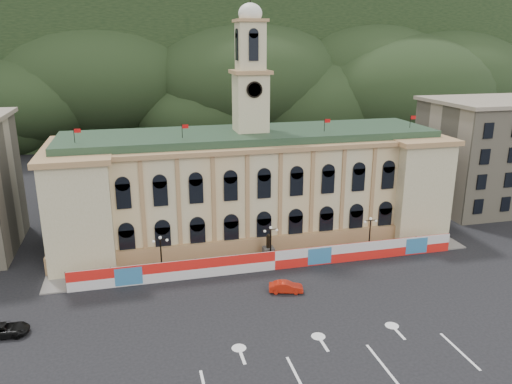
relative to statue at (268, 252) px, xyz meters
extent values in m
plane|color=black|center=(0.00, -18.00, -1.19)|extent=(260.00, 260.00, 0.00)
cube|color=black|center=(0.00, 112.00, 20.81)|extent=(230.00, 70.00, 44.00)
cube|color=#595651|center=(35.00, 92.00, 28.81)|extent=(22.00, 8.00, 14.00)
cube|color=#595651|center=(-48.00, 90.00, 24.81)|extent=(16.00, 7.00, 10.00)
cube|color=beige|center=(0.00, 10.00, 5.81)|extent=(55.00, 15.00, 14.00)
cube|color=#A87F51|center=(0.00, 2.20, 0.01)|extent=(56.00, 0.80, 2.40)
cube|color=#A87F51|center=(0.00, 10.00, 13.11)|extent=(56.20, 16.20, 0.60)
cube|color=#29452E|center=(0.00, 10.00, 13.81)|extent=(53.00, 13.00, 1.20)
cube|color=beige|center=(-23.50, 9.00, 5.81)|extent=(8.00, 17.00, 14.00)
cube|color=beige|center=(23.50, 9.00, 5.81)|extent=(8.00, 17.00, 14.00)
cube|color=beige|center=(0.00, 10.00, 18.41)|extent=(4.40, 4.40, 8.00)
cube|color=#A87F51|center=(0.00, 10.00, 22.61)|extent=(5.20, 5.20, 0.50)
cube|color=beige|center=(0.00, 10.00, 25.91)|extent=(3.60, 3.60, 6.50)
cube|color=#A87F51|center=(0.00, 10.00, 29.31)|extent=(4.20, 4.20, 0.40)
cylinder|color=black|center=(0.00, 7.70, 20.41)|extent=(2.20, 0.20, 2.20)
ellipsoid|color=white|center=(0.00, 10.00, 30.21)|extent=(3.20, 3.20, 2.72)
cube|color=tan|center=(43.00, 13.00, 7.81)|extent=(20.00, 16.00, 18.00)
cube|color=gray|center=(43.00, 13.00, 17.11)|extent=(21.00, 17.00, 0.60)
cube|color=red|center=(0.00, -3.00, 0.06)|extent=(50.00, 0.25, 2.50)
cube|color=teal|center=(-18.00, -3.14, 0.06)|extent=(3.20, 0.05, 2.20)
cube|color=teal|center=(6.00, -3.14, 0.06)|extent=(3.20, 0.05, 2.20)
cube|color=teal|center=(20.00, -3.14, 0.06)|extent=(3.20, 0.05, 2.20)
cube|color=slate|center=(0.00, -0.25, -1.11)|extent=(56.00, 5.50, 0.16)
cube|color=#595651|center=(0.00, 0.00, -0.29)|extent=(1.40, 1.40, 1.80)
cylinder|color=black|center=(0.00, 0.00, 1.41)|extent=(0.60, 0.60, 1.60)
sphere|color=black|center=(0.00, 0.00, 2.31)|extent=(0.44, 0.44, 0.44)
cylinder|color=black|center=(-14.00, -1.00, -1.04)|extent=(0.44, 0.44, 0.30)
cylinder|color=black|center=(-14.00, -1.00, 1.21)|extent=(0.18, 0.18, 4.80)
cube|color=black|center=(-14.00, -1.00, 3.51)|extent=(1.60, 0.08, 0.08)
sphere|color=silver|center=(-14.80, -1.00, 3.36)|extent=(0.36, 0.36, 0.36)
sphere|color=silver|center=(-13.20, -1.00, 3.36)|extent=(0.36, 0.36, 0.36)
sphere|color=silver|center=(-14.00, -1.00, 3.76)|extent=(0.40, 0.40, 0.40)
cylinder|color=black|center=(0.00, -1.00, -1.04)|extent=(0.44, 0.44, 0.30)
cylinder|color=black|center=(0.00, -1.00, 1.21)|extent=(0.18, 0.18, 4.80)
cube|color=black|center=(0.00, -1.00, 3.51)|extent=(1.60, 0.08, 0.08)
sphere|color=silver|center=(-0.80, -1.00, 3.36)|extent=(0.36, 0.36, 0.36)
sphere|color=silver|center=(0.80, -1.00, 3.36)|extent=(0.36, 0.36, 0.36)
sphere|color=silver|center=(0.00, -1.00, 3.76)|extent=(0.40, 0.40, 0.40)
cylinder|color=black|center=(14.00, -1.00, -1.04)|extent=(0.44, 0.44, 0.30)
cylinder|color=black|center=(14.00, -1.00, 1.21)|extent=(0.18, 0.18, 4.80)
cube|color=black|center=(14.00, -1.00, 3.51)|extent=(1.60, 0.08, 0.08)
sphere|color=silver|center=(13.20, -1.00, 3.36)|extent=(0.36, 0.36, 0.36)
sphere|color=silver|center=(14.80, -1.00, 3.36)|extent=(0.36, 0.36, 0.36)
sphere|color=silver|center=(14.00, -1.00, 3.76)|extent=(0.40, 0.40, 0.40)
imported|color=#B81E0D|center=(-0.40, -9.06, -0.54)|extent=(3.34, 4.62, 1.30)
imported|color=black|center=(-30.00, -10.86, -0.53)|extent=(2.58, 4.90, 1.31)
camera|label=1|loc=(-16.34, -58.58, 26.67)|focal=35.00mm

